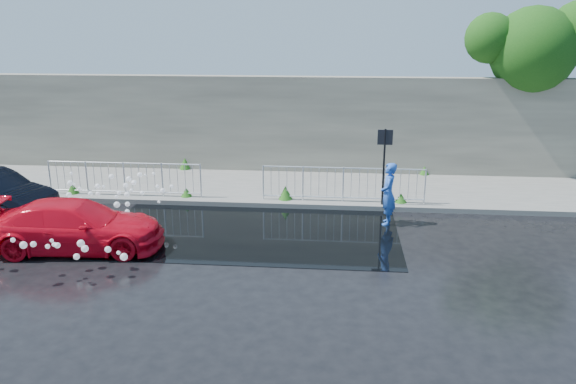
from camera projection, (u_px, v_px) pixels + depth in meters
The scene contains 13 objects.
ground at pixel (227, 242), 14.66m from camera, with size 90.00×90.00×0.00m, color black.
pavement at pixel (255, 187), 19.41m from camera, with size 30.00×4.00×0.15m, color #5D5D59.
curb at pixel (246, 204), 17.50m from camera, with size 30.00×0.25×0.16m, color #5D5D59.
retaining_wall at pixel (263, 124), 20.98m from camera, with size 30.00×0.60×3.50m, color #635F53.
puddle at pixel (252, 229), 15.56m from camera, with size 8.00×5.00×0.01m, color black.
sign_post at pixel (384, 155), 16.75m from camera, with size 0.45×0.06×2.50m.
tree at pixel (539, 45), 19.51m from camera, with size 4.98×3.02×6.30m.
railing_left at pixel (124, 178), 18.00m from camera, with size 5.05×0.05×1.10m.
railing_right at pixel (343, 183), 17.38m from camera, with size 5.05×0.05×1.10m.
weeds at pixel (246, 182), 18.98m from camera, with size 12.17×3.93×0.44m.
water_spray at pixel (98, 208), 15.03m from camera, with size 3.56×5.59×1.04m.
red_car at pixel (76, 226), 14.00m from camera, with size 1.76×4.32×1.25m, color red.
person at pixel (388, 194), 15.74m from camera, with size 0.65×0.43×1.78m, color blue.
Camera 1 is at (2.84, -13.47, 5.44)m, focal length 35.00 mm.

